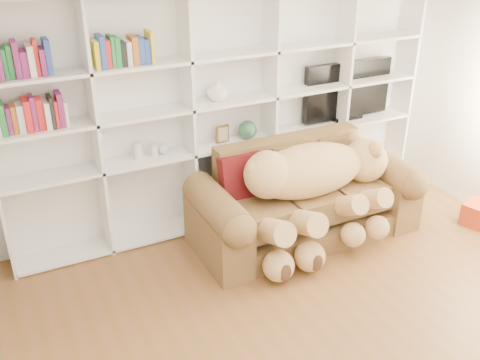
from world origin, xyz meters
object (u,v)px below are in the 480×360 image
sofa (303,202)px  teddy_bear (315,183)px  gift_box (478,214)px  tv (347,91)px

sofa → teddy_bear: bearing=-93.4°
sofa → gift_box: 1.89m
teddy_bear → tv: tv is taller
tv → gift_box: bearing=-59.6°
gift_box → tv: tv is taller
sofa → tv: tv is taller
sofa → gift_box: sofa is taller
teddy_bear → gift_box: 1.91m
sofa → tv: (0.96, 0.68, 0.83)m
sofa → teddy_bear: 0.36m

